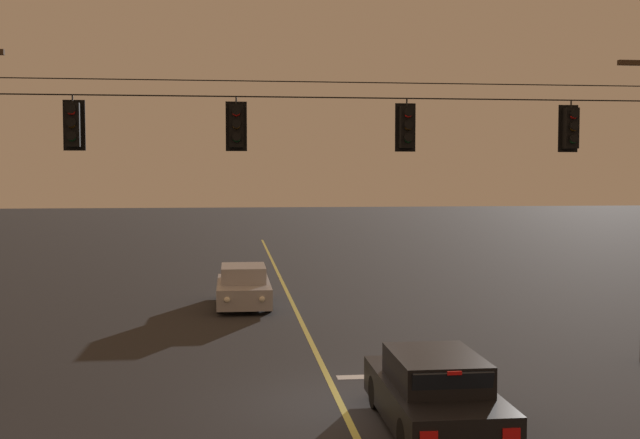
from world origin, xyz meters
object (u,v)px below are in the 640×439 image
Objects in this scene: traffic_light_leftmost at (73,125)px; traffic_light_centre at (407,127)px; traffic_light_right_inner at (571,128)px; car_waiting_near_lane at (434,394)px; traffic_light_left_inner at (236,126)px; car_oncoming_lead at (243,287)px.

traffic_light_leftmost is 1.00× the size of traffic_light_centre.
car_waiting_near_lane is at bearing -135.74° from traffic_light_right_inner.
traffic_light_leftmost is 0.28× the size of car_waiting_near_lane.
traffic_light_right_inner is (7.87, 0.00, 0.00)m from traffic_light_left_inner.
traffic_light_left_inner and traffic_light_centre have the same top height.
traffic_light_leftmost is at bearing -112.55° from car_oncoming_lead.
traffic_light_centre is 3.96m from traffic_light_right_inner.
traffic_light_leftmost is 1.00× the size of traffic_light_left_inner.
traffic_light_left_inner reaches higher than car_waiting_near_lane.
car_oncoming_lead is at bearing 88.23° from traffic_light_left_inner.
traffic_light_centre is 6.62m from car_waiting_near_lane.
car_waiting_near_lane is 0.98× the size of car_oncoming_lead.
car_waiting_near_lane is at bearing -31.37° from traffic_light_leftmost.
traffic_light_leftmost is 1.00× the size of traffic_light_right_inner.
traffic_light_right_inner is 7.94m from car_waiting_near_lane.
traffic_light_left_inner is at bearing 180.00° from traffic_light_right_inner.
traffic_light_leftmost is 11.26m from car_oncoming_lead.
traffic_light_centre is 1.00× the size of traffic_light_right_inner.
traffic_light_left_inner is 10.58m from car_oncoming_lead.
traffic_light_leftmost is 11.45m from traffic_light_right_inner.
traffic_light_centre is 11.18m from car_oncoming_lead.
traffic_light_right_inner is at bearing -50.82° from car_oncoming_lead.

